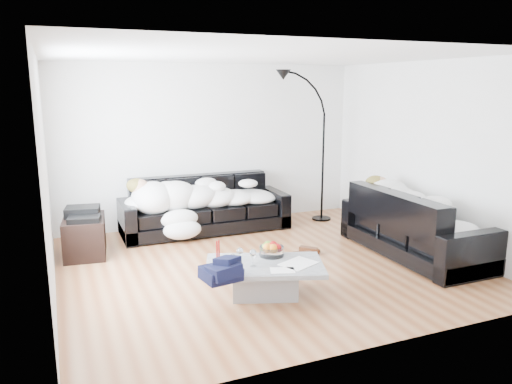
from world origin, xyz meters
name	(u,v)px	position (x,y,z in m)	size (l,w,h in m)	color
ground	(265,265)	(0.00, 0.00, 0.00)	(5.00, 5.00, 0.00)	brown
wall_back	(211,145)	(0.00, 2.25, 1.30)	(5.00, 0.02, 2.60)	silver
wall_left	(46,179)	(-2.50, 0.00, 1.30)	(0.02, 4.50, 2.60)	silver
wall_right	(427,154)	(2.50, 0.00, 1.30)	(0.02, 4.50, 2.60)	silver
ceiling	(266,56)	(0.00, 0.00, 2.60)	(5.00, 5.00, 0.00)	white
sofa_back	(205,205)	(-0.26, 1.77, 0.42)	(2.59, 0.90, 0.85)	black
sofa_right	(415,223)	(2.03, -0.39, 0.44)	(2.19, 0.94, 0.88)	black
sleeper_back	(206,192)	(-0.26, 1.72, 0.64)	(2.19, 0.76, 0.44)	white
sleeper_right	(416,208)	(2.03, -0.39, 0.65)	(1.87, 0.79, 0.46)	white
teal_cushion	(382,193)	(1.97, 0.29, 0.72)	(0.36, 0.30, 0.20)	#0A414A
coffee_table	(265,280)	(-0.38, -0.87, 0.18)	(1.26, 0.74, 0.37)	#939699
fruit_bowl	(272,248)	(-0.21, -0.67, 0.46)	(0.28, 0.28, 0.17)	white
wine_glass_a	(240,256)	(-0.63, -0.76, 0.46)	(0.07, 0.07, 0.17)	white
wine_glass_b	(233,261)	(-0.75, -0.87, 0.45)	(0.07, 0.07, 0.16)	white
wine_glass_c	(253,258)	(-0.53, -0.90, 0.46)	(0.08, 0.08, 0.18)	white
candle_left	(217,252)	(-0.84, -0.62, 0.49)	(0.04, 0.04, 0.24)	maroon
candle_right	(219,251)	(-0.81, -0.59, 0.48)	(0.04, 0.04, 0.23)	maroon
newspaper_a	(298,263)	(-0.04, -1.01, 0.38)	(0.38, 0.29, 0.01)	silver
newspaper_b	(282,270)	(-0.29, -1.14, 0.38)	(0.25, 0.18, 0.01)	silver
navy_jacket	(224,263)	(-0.93, -1.14, 0.55)	(0.39, 0.33, 0.20)	black
shoes	(305,252)	(0.65, 0.12, 0.05)	(0.42, 0.31, 0.10)	#472311
av_cabinet	(85,236)	(-2.10, 1.28, 0.26)	(0.52, 0.76, 0.52)	black
stereo	(83,213)	(-2.10, 1.28, 0.59)	(0.44, 0.34, 0.13)	black
floor_lamp	(323,156)	(1.78, 1.68, 1.10)	(0.80, 0.32, 2.20)	black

